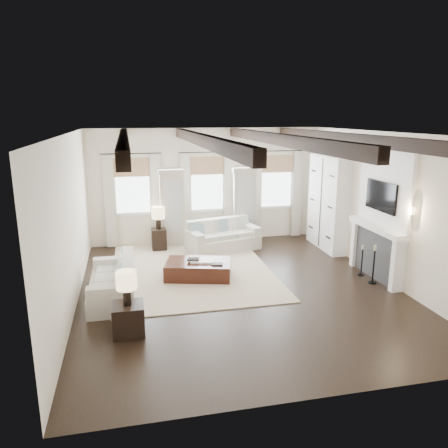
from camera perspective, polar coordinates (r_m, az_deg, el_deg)
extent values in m
plane|color=black|center=(9.25, 2.02, -8.46)|extent=(7.50, 7.50, 0.00)
cube|color=white|center=(12.36, -2.28, 5.02)|extent=(6.50, 0.04, 3.20)
cube|color=white|center=(5.37, 12.29, -7.47)|extent=(6.50, 0.04, 3.20)
cube|color=white|center=(8.56, -19.46, 0.14)|extent=(0.04, 7.50, 3.20)
cube|color=white|center=(10.07, 20.32, 2.06)|extent=(0.04, 7.50, 3.20)
cube|color=white|center=(8.55, 2.20, 11.77)|extent=(6.50, 7.50, 0.04)
cube|color=black|center=(8.28, -12.96, 10.52)|extent=(0.16, 7.40, 0.22)
cube|color=black|center=(8.40, -2.85, 10.90)|extent=(0.16, 7.40, 0.22)
cube|color=black|center=(8.78, 7.03, 10.95)|extent=(0.16, 7.40, 0.22)
cube|color=black|center=(9.36, 15.58, 10.74)|extent=(0.16, 7.40, 0.22)
cube|color=white|center=(12.13, -11.86, 4.80)|extent=(0.90, 0.03, 1.45)
cube|color=tan|center=(12.00, -11.98, 7.25)|extent=(0.94, 0.04, 0.50)
cube|color=beige|center=(12.11, -14.69, 2.79)|extent=(0.28, 0.08, 2.50)
cube|color=beige|center=(12.12, -8.83, 3.10)|extent=(0.28, 0.08, 2.50)
cylinder|color=black|center=(11.92, -12.07, 8.99)|extent=(1.60, 0.02, 0.02)
cube|color=white|center=(12.33, -2.26, 5.23)|extent=(0.90, 0.03, 1.45)
cube|color=tan|center=(12.20, -2.23, 7.65)|extent=(0.94, 0.04, 0.50)
cube|color=beige|center=(12.20, -5.03, 3.28)|extent=(0.28, 0.08, 2.50)
cube|color=beige|center=(12.42, 0.66, 3.52)|extent=(0.28, 0.08, 2.50)
cylinder|color=black|center=(12.11, -2.21, 9.36)|extent=(1.60, 0.02, 0.02)
cube|color=white|center=(12.84, 6.82, 5.50)|extent=(0.90, 0.03, 1.45)
cube|color=tan|center=(12.72, 6.98, 7.82)|extent=(0.94, 0.04, 0.50)
cube|color=beige|center=(12.62, 4.25, 3.66)|extent=(0.28, 0.08, 2.50)
cube|color=beige|center=(13.03, 9.50, 3.83)|extent=(0.28, 0.08, 2.50)
cylinder|color=black|center=(12.64, 7.10, 9.46)|extent=(1.60, 0.02, 0.02)
cube|color=beige|center=(12.12, -6.84, 1.86)|extent=(0.64, 0.38, 2.00)
cube|color=#B2B7BA|center=(11.89, -6.76, 2.37)|extent=(0.48, 0.02, 1.40)
cube|color=beige|center=(11.94, -6.99, 6.84)|extent=(0.70, 0.42, 0.12)
cube|color=beige|center=(12.48, 2.57, 2.30)|extent=(0.64, 0.38, 2.00)
cube|color=#B2B7BA|center=(12.26, 2.82, 2.80)|extent=(0.48, 0.02, 1.40)
cube|color=beige|center=(12.31, 2.62, 7.14)|extent=(0.70, 0.42, 0.12)
cube|color=#2D2E30|center=(10.28, 19.40, -3.69)|extent=(0.18, 1.50, 1.10)
cube|color=black|center=(10.31, 19.19, -4.49)|extent=(0.10, 0.90, 0.70)
cube|color=white|center=(9.61, 21.75, -5.12)|extent=(0.26, 0.14, 1.10)
cube|color=white|center=(10.93, 16.99, -2.46)|extent=(0.26, 0.14, 1.10)
cube|color=white|center=(10.08, 19.34, -0.41)|extent=(0.32, 1.90, 0.12)
cube|color=white|center=(9.96, 20.32, 4.87)|extent=(0.10, 1.90, 1.80)
cube|color=black|center=(9.96, 19.86, 3.45)|extent=(0.07, 1.10, 0.64)
cylinder|color=#FFD899|center=(9.14, 23.38, 1.59)|extent=(0.10, 0.10, 0.14)
cube|color=silver|center=(12.05, 13.41, 2.71)|extent=(0.40, 1.70, 2.50)
cube|color=black|center=(11.96, 12.50, 2.68)|extent=(0.01, 0.02, 2.40)
cube|color=#BFB094|center=(10.48, -4.34, -5.67)|extent=(3.58, 4.90, 0.02)
cube|color=beige|center=(11.75, -0.10, -2.55)|extent=(2.06, 1.31, 0.36)
cube|color=beige|center=(11.92, -0.82, -0.27)|extent=(1.81, 0.65, 0.45)
cube|color=beige|center=(11.33, -3.87, -1.65)|extent=(0.43, 0.85, 0.24)
cube|color=beige|center=(12.05, 3.44, -0.67)|extent=(0.43, 0.85, 0.24)
cube|color=beige|center=(11.42, -2.35, -1.78)|extent=(0.63, 0.65, 0.13)
cube|color=beige|center=(11.64, 0.00, -1.46)|extent=(0.63, 0.65, 0.13)
cube|color=beige|center=(11.88, 2.26, -1.15)|extent=(0.63, 0.65, 0.13)
cube|color=#7096A5|center=(11.51, -3.52, -0.69)|extent=(0.42, 0.29, 0.40)
cube|color=silver|center=(11.61, -2.29, -0.53)|extent=(0.42, 0.29, 0.40)
cube|color=beige|center=(11.73, -1.08, -0.38)|extent=(0.42, 0.29, 0.40)
cube|color=#7096A5|center=(11.84, 0.10, -0.23)|extent=(0.42, 0.29, 0.40)
cube|color=silver|center=(11.97, 1.26, -0.09)|extent=(0.42, 0.29, 0.40)
cube|color=beige|center=(12.09, 2.39, 0.06)|extent=(0.42, 0.29, 0.40)
cube|color=beige|center=(8.98, -14.39, -8.39)|extent=(0.87, 1.88, 0.36)
cube|color=beige|center=(8.82, -12.42, -5.89)|extent=(0.22, 1.79, 0.45)
cube|color=beige|center=(9.65, -14.31, -4.93)|extent=(0.81, 0.24, 0.23)
cube|color=beige|center=(8.11, -14.73, -8.66)|extent=(0.81, 0.24, 0.23)
cube|color=beige|center=(9.38, -14.63, -5.85)|extent=(0.54, 0.51, 0.13)
cube|color=beige|center=(8.89, -14.77, -6.97)|extent=(0.54, 0.51, 0.13)
cube|color=beige|center=(8.41, -14.92, -8.22)|extent=(0.54, 0.51, 0.13)
cube|color=#7096A5|center=(9.45, -13.34, -4.41)|extent=(0.20, 0.38, 0.39)
cube|color=silver|center=(9.14, -13.38, -5.07)|extent=(0.20, 0.38, 0.39)
cube|color=beige|center=(8.82, -13.42, -5.77)|extent=(0.20, 0.38, 0.39)
cube|color=#7096A5|center=(8.50, -13.47, -6.52)|extent=(0.20, 0.38, 0.39)
cube|color=silver|center=(8.19, -13.52, -7.33)|extent=(0.20, 0.38, 0.39)
cube|color=black|center=(9.80, -3.36, -5.97)|extent=(1.61, 1.23, 0.37)
cube|color=white|center=(9.74, -2.82, -4.80)|extent=(0.58, 0.50, 0.04)
cube|color=#262628|center=(9.73, -4.03, -4.59)|extent=(0.30, 0.26, 0.04)
cube|color=beige|center=(9.78, -3.95, -4.28)|extent=(0.26, 0.22, 0.03)
cube|color=#262628|center=(9.53, -0.88, -5.26)|extent=(0.28, 0.24, 0.03)
cube|color=black|center=(7.56, -12.37, -12.03)|extent=(0.52, 0.52, 0.52)
cylinder|color=black|center=(7.40, -12.54, -9.25)|extent=(0.13, 0.13, 0.28)
cylinder|color=#F9D89E|center=(7.29, -12.66, -7.15)|extent=(0.34, 0.34, 0.30)
cube|color=black|center=(11.87, -8.49, -1.99)|extent=(0.39, 0.39, 0.58)
cylinder|color=black|center=(11.75, -8.56, 0.04)|extent=(0.14, 0.14, 0.29)
cylinder|color=#F9D89E|center=(11.69, -8.62, 1.47)|extent=(0.35, 0.35, 0.31)
cylinder|color=black|center=(10.08, 18.79, -7.24)|extent=(0.17, 0.17, 0.02)
cylinder|color=black|center=(9.95, 18.95, -5.28)|extent=(0.03, 0.03, 0.75)
cylinder|color=beige|center=(9.83, 19.14, -2.97)|extent=(0.06, 0.06, 0.11)
cylinder|color=black|center=(10.46, 17.44, -6.35)|extent=(0.14, 0.14, 0.02)
cylinder|color=black|center=(10.36, 17.56, -4.76)|extent=(0.03, 0.03, 0.63)
cylinder|color=beige|center=(10.26, 17.70, -2.91)|extent=(0.05, 0.05, 0.09)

